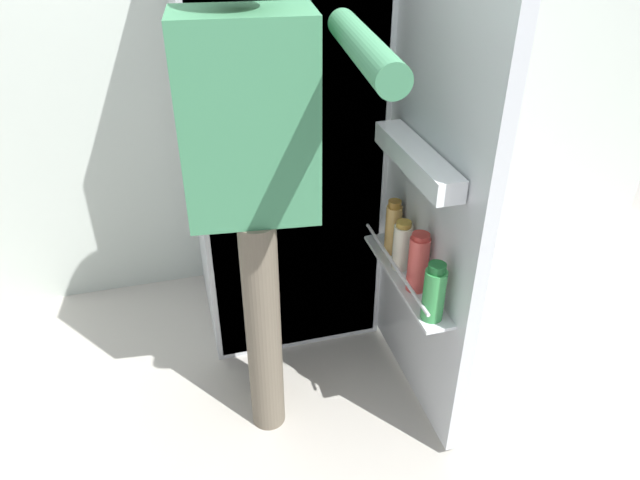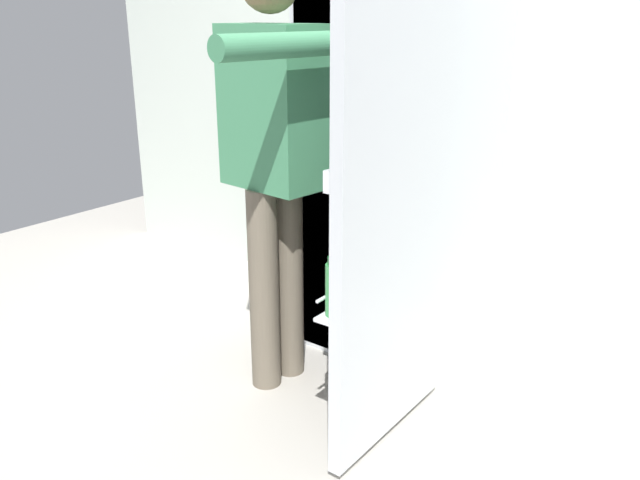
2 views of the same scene
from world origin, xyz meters
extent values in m
plane|color=#B7B2A8|center=(0.00, 0.00, 0.00)|extent=(5.99, 5.99, 0.00)
cube|color=silver|center=(0.00, 0.57, 0.82)|extent=(0.70, 0.63, 1.63)
cube|color=white|center=(0.00, 0.25, 0.82)|extent=(0.66, 0.01, 1.59)
cube|color=white|center=(0.00, 0.30, 0.89)|extent=(0.62, 0.09, 0.01)
cube|color=silver|center=(0.37, -0.09, 0.82)|extent=(0.05, 0.69, 1.58)
cube|color=white|center=(0.30, -0.09, 0.53)|extent=(0.10, 0.58, 0.01)
cylinder|color=silver|center=(0.26, -0.09, 0.60)|extent=(0.01, 0.56, 0.01)
cube|color=white|center=(0.30, -0.09, 0.98)|extent=(0.09, 0.49, 0.07)
cylinder|color=tan|center=(0.31, 0.07, 0.63)|extent=(0.06, 0.06, 0.19)
cylinder|color=#996623|center=(0.31, 0.07, 0.74)|extent=(0.05, 0.05, 0.02)
cylinder|color=green|center=(0.29, -0.32, 0.63)|extent=(0.07, 0.07, 0.17)
cylinder|color=#195B28|center=(0.29, -0.32, 0.73)|extent=(0.06, 0.06, 0.03)
cylinder|color=#DB4C47|center=(0.31, -0.17, 0.64)|extent=(0.07, 0.07, 0.20)
cylinder|color=#B22D28|center=(0.31, -0.17, 0.75)|extent=(0.06, 0.06, 0.02)
cylinder|color=#EDE5CC|center=(0.30, -0.03, 0.62)|extent=(0.07, 0.07, 0.17)
cylinder|color=#B78933|center=(0.30, -0.03, 0.72)|extent=(0.05, 0.05, 0.02)
cylinder|color=#665B4C|center=(-0.19, 0.03, 0.42)|extent=(0.12, 0.12, 0.84)
cylinder|color=#665B4C|center=(-0.21, -0.11, 0.42)|extent=(0.12, 0.12, 0.84)
cube|color=#3D7F56|center=(-0.20, -0.04, 1.13)|extent=(0.41, 0.26, 0.59)
cylinder|color=#3D7F56|center=(-0.18, 0.15, 1.11)|extent=(0.08, 0.08, 0.56)
cylinder|color=#3D7F56|center=(0.06, -0.26, 1.37)|extent=(0.14, 0.56, 0.08)
camera|label=1|loc=(-0.43, -1.63, 1.73)|focal=33.23mm
camera|label=2|loc=(1.40, -1.89, 1.47)|focal=36.64mm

